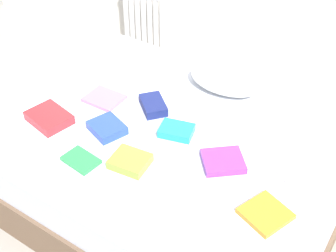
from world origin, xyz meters
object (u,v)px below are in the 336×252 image
textbook_orange (265,214)px  textbook_navy (153,105)px  textbook_green (81,160)px  textbook_pink (104,98)px  bed (163,162)px  textbook_purple (223,161)px  textbook_red (49,118)px  textbook_white (293,165)px  textbook_teal (176,131)px  textbook_lime (130,161)px  textbook_blue (107,128)px  pillow (225,79)px  radiator (144,21)px

textbook_orange → textbook_navy: (-0.86, 0.37, 0.01)m
textbook_orange → textbook_green: textbook_orange is taller
textbook_pink → textbook_navy: 0.31m
bed → textbook_orange: size_ratio=10.60×
textbook_purple → textbook_green: textbook_purple is taller
textbook_red → textbook_navy: (0.41, 0.41, 0.00)m
textbook_green → textbook_white: size_ratio=0.86×
bed → textbook_teal: 0.29m
textbook_orange → textbook_purple: 0.36m
textbook_purple → textbook_lime: (-0.38, -0.26, 0.01)m
textbook_orange → textbook_pink: size_ratio=0.89×
textbook_pink → textbook_blue: size_ratio=1.15×
textbook_orange → textbook_navy: textbook_navy is taller
pillow → textbook_lime: 0.86m
bed → textbook_purple: size_ratio=10.01×
textbook_navy → textbook_blue: textbook_navy is taller
textbook_blue → textbook_pink: bearing=152.5°
textbook_orange → textbook_red: textbook_red is taller
pillow → textbook_red: 1.06m
pillow → textbook_purple: (0.31, -0.60, -0.05)m
pillow → textbook_orange: (0.62, -0.78, -0.05)m
bed → radiator: radiator is taller
textbook_red → textbook_navy: same height
radiator → textbook_orange: 2.25m
bed → radiator: bearing=129.9°
textbook_red → textbook_navy: bearing=56.2°
textbook_lime → textbook_orange: bearing=-1.2°
textbook_teal → textbook_lime: (-0.06, -0.32, 0.00)m
pillow → textbook_green: size_ratio=2.54×
textbook_navy → textbook_green: bearing=-55.2°
textbook_purple → textbook_pink: textbook_purple is taller
pillow → radiator: bearing=148.7°
textbook_orange → textbook_teal: textbook_teal is taller
radiator → textbook_red: size_ratio=2.25×
textbook_green → textbook_orange: bearing=17.9°
bed → radiator: (-1.00, 1.20, 0.13)m
radiator → textbook_lime: radiator is taller
textbook_purple → textbook_white: (0.30, 0.17, -0.01)m
textbook_orange → textbook_green: size_ratio=1.06×
textbook_navy → textbook_white: size_ratio=0.95×
textbook_red → textbook_teal: bearing=35.8°
radiator → pillow: size_ratio=1.16×
radiator → textbook_red: (0.45, -1.50, 0.15)m
textbook_pink → textbook_blue: bearing=-47.8°
textbook_lime → textbook_blue: size_ratio=0.99×
radiator → textbook_teal: radiator is taller
bed → textbook_pink: 0.51m
textbook_navy → textbook_blue: size_ratio=1.06×
textbook_teal → textbook_green: textbook_teal is taller
textbook_white → radiator: bearing=93.1°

